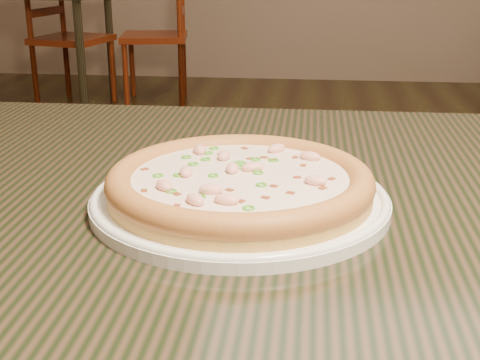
# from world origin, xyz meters

# --- Properties ---
(hero_table) EXTENTS (1.20, 0.80, 0.75)m
(hero_table) POSITION_xyz_m (-0.31, -0.08, 0.65)
(hero_table) COLOR black
(hero_table) RESTS_ON ground
(plate) EXTENTS (0.31, 0.31, 0.02)m
(plate) POSITION_xyz_m (-0.43, -0.13, 0.76)
(plate) COLOR white
(plate) RESTS_ON hero_table
(pizza) EXTENTS (0.28, 0.28, 0.03)m
(pizza) POSITION_xyz_m (-0.43, -0.13, 0.78)
(pizza) COLOR #BD943F
(pizza) RESTS_ON plate
(bg_table_left) EXTENTS (1.00, 0.70, 0.75)m
(bg_table_left) POSITION_xyz_m (-2.17, 3.35, 0.65)
(bg_table_left) COLOR black
(bg_table_left) RESTS_ON ground
(chair_a) EXTENTS (0.51, 0.51, 0.95)m
(chair_a) POSITION_xyz_m (-1.97, 3.47, 0.44)
(chair_a) COLOR #651C0B
(chair_a) RESTS_ON ground
(chair_b) EXTENTS (0.48, 0.48, 0.95)m
(chair_b) POSITION_xyz_m (-1.35, 3.63, 0.44)
(chair_b) COLOR #651C0B
(chair_b) RESTS_ON ground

